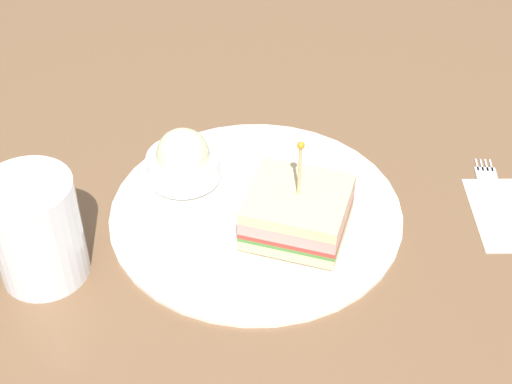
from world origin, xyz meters
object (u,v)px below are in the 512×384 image
at_px(sandwich_half_center, 294,214).
at_px(coleslaw_bowl, 183,160).
at_px(drink_glass, 38,235).
at_px(fork, 489,186).
at_px(plate, 256,210).

distance_m(sandwich_half_center, coleslaw_bowl, 0.14).
xyz_separation_m(drink_glass, fork, (0.36, -0.27, -0.04)).
bearing_deg(coleslaw_bowl, drink_glass, 175.00).
height_order(coleslaw_bowl, fork, coleslaw_bowl).
relative_size(plate, drink_glass, 2.80).
relative_size(plate, coleslaw_bowl, 3.80).
xyz_separation_m(plate, sandwich_half_center, (-0.00, -0.05, 0.03)).
relative_size(coleslaw_bowl, fork, 0.73).
bearing_deg(fork, plate, 137.33).
xyz_separation_m(sandwich_half_center, fork, (0.19, -0.12, -0.03)).
bearing_deg(coleslaw_bowl, sandwich_half_center, -89.09).
xyz_separation_m(sandwich_half_center, coleslaw_bowl, (-0.00, 0.14, -0.00)).
distance_m(plate, sandwich_half_center, 0.06).
relative_size(drink_glass, fork, 1.00).
relative_size(sandwich_half_center, drink_glass, 1.13).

